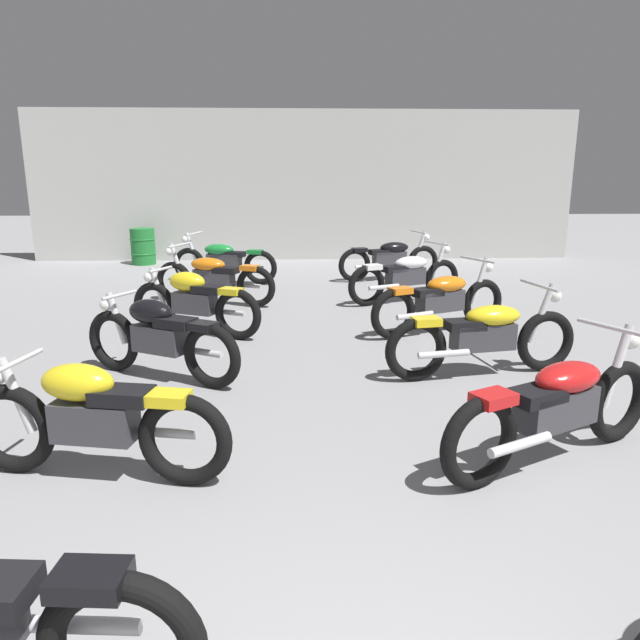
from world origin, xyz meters
The scene contains 12 objects.
back_wall centered at (0.00, 13.83, 1.80)m, with size 13.31×0.24×3.60m, color #B2B2AD.
motorcycle_left_row_1 centered at (-1.68, 2.85, 0.46)m, with size 1.96×0.57×0.88m.
motorcycle_left_row_2 centered at (-1.69, 4.94, 0.46)m, with size 1.79×1.02×0.88m.
motorcycle_left_row_3 centered at (-1.61, 6.68, 0.46)m, with size 1.84×0.91×0.88m.
motorcycle_left_row_4 centered at (-1.61, 8.60, 0.45)m, with size 2.07×0.98×0.97m.
motorcycle_left_row_5 centered at (-1.66, 10.54, 0.45)m, with size 2.11×0.86×0.97m.
motorcycle_right_row_1 centered at (1.65, 2.94, 0.45)m, with size 1.98×1.13×0.97m.
motorcycle_right_row_2 centered at (1.72, 4.88, 0.45)m, with size 2.15×0.75×0.97m.
motorcycle_right_row_3 centered at (1.70, 6.67, 0.45)m, with size 2.03×1.06×0.97m.
motorcycle_right_row_4 centered at (1.60, 8.63, 0.45)m, with size 2.04×1.03×0.97m.
motorcycle_right_row_5 centered at (1.66, 10.72, 0.45)m, with size 2.13×0.84×0.97m.
oil_drum centered at (-3.85, 13.08, 0.43)m, with size 0.59×0.59×0.85m.
Camera 1 is at (-0.28, -1.03, 2.11)m, focal length 33.07 mm.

